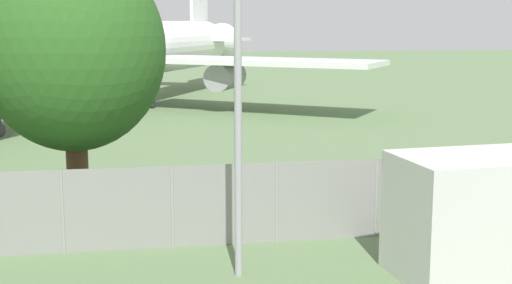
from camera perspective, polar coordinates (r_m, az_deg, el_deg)
The scene contains 5 objects.
perimeter_fence at distance 17.51m, azimuth 1.66°, elevation -4.85°, with size 56.07×0.07×2.00m.
airplane at distance 44.71m, azimuth -11.59°, elevation 7.08°, with size 31.25×37.84×10.81m.
portable_cabin at distance 15.91m, azimuth 17.64°, elevation -5.66°, with size 3.83×2.62×2.62m.
tree_near_hangar at distance 18.41m, azimuth -14.47°, elevation 7.09°, with size 4.63×4.63×7.23m.
light_mast at distance 14.60m, azimuth -1.48°, elevation 10.38°, with size 0.44×0.44×9.34m.
Camera 1 is at (-3.37, -5.34, 5.39)m, focal length 50.00 mm.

